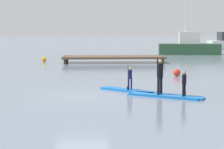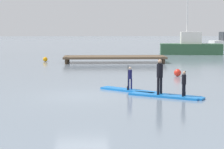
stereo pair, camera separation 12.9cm
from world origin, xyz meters
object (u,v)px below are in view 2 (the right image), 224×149
object	(u,v)px
paddler_child_solo	(130,77)
paddleboard_near	(130,90)
mooring_buoy_mid	(178,73)
mooring_buoy_near	(45,59)
motor_boat_small_navy	(191,47)
paddleboard_far	(166,96)
paddler_child_front	(184,82)
paddler_adult	(160,74)

from	to	relation	value
paddler_child_solo	paddleboard_near	bearing A→B (deg)	73.28
paddleboard_near	mooring_buoy_mid	distance (m)	7.23
mooring_buoy_near	mooring_buoy_mid	size ratio (longest dim) A/B	0.92
paddleboard_near	motor_boat_small_navy	xyz separation A→B (m)	(9.31, 27.17, 0.85)
paddleboard_far	motor_boat_small_navy	xyz separation A→B (m)	(7.79, 28.85, 0.85)
paddleboard_far	mooring_buoy_mid	distance (m)	8.21
paddler_child_front	paddler_child_solo	bearing A→B (deg)	137.23
paddleboard_near	paddler_child_solo	bearing A→B (deg)	-106.72
paddleboard_near	paddler_adult	world-z (taller)	paddler_adult
paddler_adult	mooring_buoy_mid	distance (m)	8.15
paddleboard_near	paddler_adult	distance (m)	2.19
paddler_child_solo	motor_boat_small_navy	world-z (taller)	motor_boat_small_navy
motor_boat_small_navy	paddleboard_far	bearing A→B (deg)	-105.11
paddler_child_solo	mooring_buoy_mid	size ratio (longest dim) A/B	2.58
paddler_child_front	mooring_buoy_mid	world-z (taller)	paddler_child_front
paddler_child_solo	paddler_adult	size ratio (longest dim) A/B	0.74
paddler_child_solo	paddler_child_front	size ratio (longest dim) A/B	1.07
paddler_child_front	mooring_buoy_near	size ratio (longest dim) A/B	2.63
paddler_adult	mooring_buoy_mid	xyz separation A→B (m)	(2.38, 7.76, -0.80)
paddler_child_front	motor_boat_small_navy	world-z (taller)	motor_boat_small_navy
paddleboard_near	paddleboard_far	size ratio (longest dim) A/B	0.86
paddler_adult	motor_boat_small_navy	xyz separation A→B (m)	(8.06, 28.68, -0.13)
mooring_buoy_near	mooring_buoy_mid	world-z (taller)	mooring_buoy_mid
paddleboard_far	motor_boat_small_navy	distance (m)	29.89
paddler_child_solo	paddler_adult	bearing A→B (deg)	-49.92
mooring_buoy_near	paddler_adult	bearing A→B (deg)	-68.89
mooring_buoy_near	motor_boat_small_navy	bearing A→B (deg)	30.35
motor_boat_small_navy	paddler_adult	bearing A→B (deg)	-105.70
motor_boat_small_navy	mooring_buoy_near	distance (m)	18.09
motor_boat_small_navy	paddler_child_front	bearing A→B (deg)	-103.56
paddleboard_near	motor_boat_small_navy	bearing A→B (deg)	71.08
paddleboard_near	mooring_buoy_mid	world-z (taller)	mooring_buoy_mid
paddler_child_solo	motor_boat_small_navy	bearing A→B (deg)	71.08
paddleboard_near	mooring_buoy_near	xyz separation A→B (m)	(-6.29, 18.04, 0.17)
paddler_adult	mooring_buoy_near	world-z (taller)	paddler_adult
mooring_buoy_near	paddler_child_solo	bearing A→B (deg)	-70.80
paddleboard_far	paddler_child_front	size ratio (longest dim) A/B	2.94
paddleboard_near	paddler_adult	bearing A→B (deg)	-50.23
paddler_adult	motor_boat_small_navy	bearing A→B (deg)	74.30
paddleboard_far	paddler_adult	world-z (taller)	paddler_adult
paddleboard_near	motor_boat_small_navy	distance (m)	28.74
mooring_buoy_mid	paddler_adult	bearing A→B (deg)	-107.06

